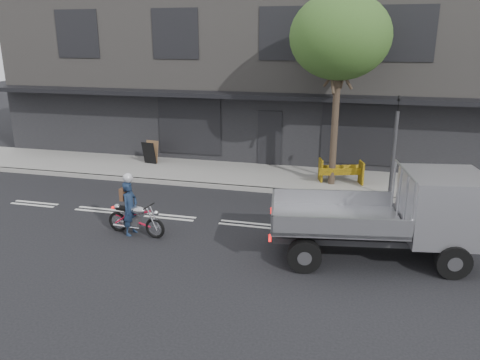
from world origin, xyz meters
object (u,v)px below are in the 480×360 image
object	(u,v)px
motorcycle	(136,218)
construction_barrier	(340,173)
rider	(130,208)
flatbed_ute	(423,209)
street_tree	(340,37)
traffic_light_pole	(394,152)
sandwich_board	(149,153)

from	to	relation	value
motorcycle	construction_barrier	world-z (taller)	construction_barrier
rider	flatbed_ute	bearing A→B (deg)	-79.29
motorcycle	flatbed_ute	size ratio (longest dim) A/B	0.35
street_tree	construction_barrier	world-z (taller)	street_tree
traffic_light_pole	construction_barrier	distance (m)	2.18
construction_barrier	motorcycle	bearing A→B (deg)	-133.23
sandwich_board	rider	bearing A→B (deg)	-58.39
traffic_light_pole	rider	size ratio (longest dim) A/B	2.30
construction_barrier	sandwich_board	bearing A→B (deg)	173.42
traffic_light_pole	motorcycle	bearing A→B (deg)	-145.61
traffic_light_pole	rider	world-z (taller)	traffic_light_pole
street_tree	rider	xyz separation A→B (m)	(-5.15, -5.64, -4.52)
rider	street_tree	bearing A→B (deg)	-34.18
traffic_light_pole	sandwich_board	size ratio (longest dim) A/B	3.74
rider	sandwich_board	xyz separation A→B (m)	(-2.46, 6.56, -0.14)
traffic_light_pole	construction_barrier	bearing A→B (deg)	153.33
rider	sandwich_board	size ratio (longest dim) A/B	1.62
sandwich_board	street_tree	bearing A→B (deg)	4.17
street_tree	traffic_light_pole	size ratio (longest dim) A/B	1.93
flatbed_ute	street_tree	bearing A→B (deg)	105.55
traffic_light_pole	rider	bearing A→B (deg)	-146.18
construction_barrier	sandwich_board	distance (m)	7.97
flatbed_ute	construction_barrier	distance (m)	5.78
street_tree	rider	size ratio (longest dim) A/B	4.43
flatbed_ute	construction_barrier	size ratio (longest dim) A/B	3.35
street_tree	motorcycle	xyz separation A→B (m)	(-5.00, -5.64, -4.80)
flatbed_ute	sandwich_board	bearing A→B (deg)	139.05
motorcycle	flatbed_ute	xyz separation A→B (m)	(7.45, 0.33, 0.84)
motorcycle	traffic_light_pole	bearing A→B (deg)	42.61
street_tree	construction_barrier	size ratio (longest dim) A/B	4.31
traffic_light_pole	motorcycle	xyz separation A→B (m)	(-7.00, -4.79, -1.17)
street_tree	rider	bearing A→B (deg)	-132.40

